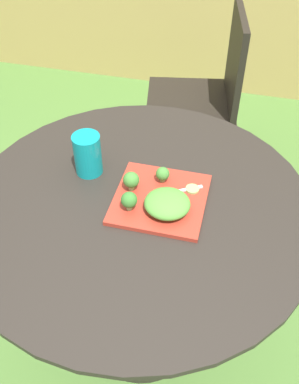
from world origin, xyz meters
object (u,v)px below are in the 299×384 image
at_px(patio_chair, 209,87).
at_px(salad_plate, 160,199).
at_px(drinking_glass, 88,156).
at_px(fork, 173,192).

distance_m(patio_chair, salad_plate, 1.08).
distance_m(patio_chair, drinking_glass, 1.05).
relative_size(patio_chair, salad_plate, 3.36).
distance_m(drinking_glass, fork, 0.29).
bearing_deg(patio_chair, drinking_glass, -104.96).
xyz_separation_m(patio_chair, fork, (0.02, -1.03, 0.24)).
distance_m(salad_plate, fork, 0.04).
xyz_separation_m(salad_plate, drinking_glass, (-0.25, 0.08, 0.05)).
relative_size(drinking_glass, fork, 0.95).
height_order(salad_plate, drinking_glass, drinking_glass).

